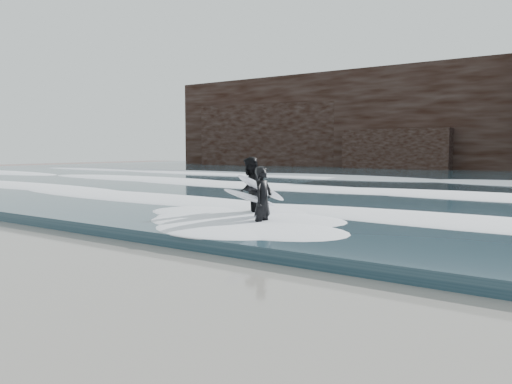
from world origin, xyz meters
TOP-DOWN VIEW (x-y plane):
  - ground at (0.00, 0.00)m, footprint 120.00×120.00m
  - sea at (0.00, 29.00)m, footprint 90.00×52.00m
  - headland at (0.00, 46.00)m, footprint 70.00×9.00m
  - foam_near at (0.00, 9.00)m, footprint 60.00×3.20m
  - foam_mid at (0.00, 16.00)m, footprint 60.00×4.00m
  - foam_far at (0.00, 25.00)m, footprint 60.00×4.80m
  - surfer_left at (0.80, 5.66)m, footprint 0.91×2.17m
  - surfer_right at (-0.42, 6.99)m, footprint 1.30×2.08m

SIDE VIEW (x-z plane):
  - ground at x=0.00m, z-range 0.00..0.00m
  - sea at x=0.00m, z-range 0.00..0.30m
  - foam_near at x=0.00m, z-range 0.30..0.50m
  - foam_mid at x=0.00m, z-range 0.30..0.54m
  - foam_far at x=0.00m, z-range 0.30..0.60m
  - surfer_left at x=0.80m, z-range 0.01..1.74m
  - surfer_right at x=-0.42m, z-range 0.01..1.94m
  - headland at x=0.00m, z-range 0.00..10.00m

